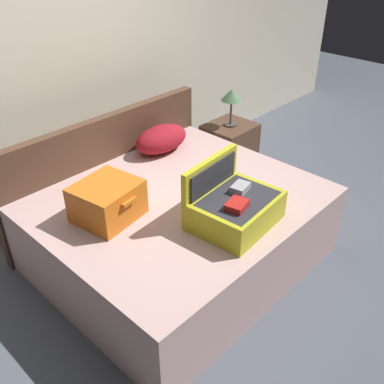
% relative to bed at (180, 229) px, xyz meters
% --- Properties ---
extents(ground_plane, '(12.00, 12.00, 0.00)m').
position_rel_bed_xyz_m(ground_plane, '(0.00, -0.40, -0.27)').
color(ground_plane, '#4C515B').
extents(back_wall, '(8.00, 0.10, 2.60)m').
position_rel_bed_xyz_m(back_wall, '(0.00, 1.25, 1.03)').
color(back_wall, beige).
rests_on(back_wall, ground).
extents(bed, '(1.86, 1.58, 0.54)m').
position_rel_bed_xyz_m(bed, '(0.00, 0.00, 0.00)').
color(bed, '#BC9993').
rests_on(bed, ground).
extents(headboard, '(1.89, 0.08, 0.90)m').
position_rel_bed_xyz_m(headboard, '(0.00, 0.83, 0.18)').
color(headboard, '#4C3323').
rests_on(headboard, ground).
extents(hard_case_large, '(0.56, 0.48, 0.40)m').
position_rel_bed_xyz_m(hard_case_large, '(0.03, -0.45, 0.39)').
color(hard_case_large, gold).
rests_on(hard_case_large, bed).
extents(hard_case_medium, '(0.44, 0.41, 0.24)m').
position_rel_bed_xyz_m(hard_case_medium, '(-0.47, 0.17, 0.39)').
color(hard_case_medium, '#D16619').
rests_on(hard_case_medium, bed).
extents(pillow_near_headboard, '(0.49, 0.31, 0.21)m').
position_rel_bed_xyz_m(pillow_near_headboard, '(0.40, 0.61, 0.38)').
color(pillow_near_headboard, maroon).
rests_on(pillow_near_headboard, bed).
extents(nightstand, '(0.44, 0.40, 0.54)m').
position_rel_bed_xyz_m(nightstand, '(1.21, 0.54, -0.00)').
color(nightstand, '#4C3323').
rests_on(nightstand, ground).
extents(table_lamp, '(0.19, 0.19, 0.35)m').
position_rel_bed_xyz_m(table_lamp, '(1.21, 0.54, 0.54)').
color(table_lamp, '#3F3833').
rests_on(table_lamp, nightstand).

